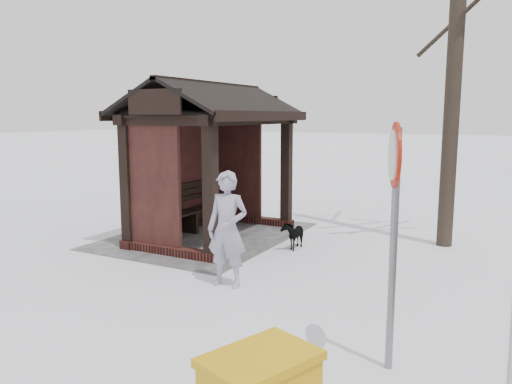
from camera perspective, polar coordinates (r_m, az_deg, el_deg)
ground at (r=10.19m, az=-4.73°, el=-5.14°), size 120.00×120.00×0.00m
trampled_patch at (r=10.30m, az=-5.67°, el=-4.96°), size 4.20×3.20×0.02m
bus_shelter at (r=9.99m, az=-5.66°, el=7.12°), size 3.60×2.40×3.09m
pedestrian at (r=7.13m, az=-3.29°, el=-4.28°), size 0.46×0.64×1.67m
dog at (r=9.29m, az=4.29°, el=-4.84°), size 0.64×0.32×0.53m
road_sign at (r=4.79m, az=15.48°, el=-0.27°), size 0.58×0.24×2.38m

